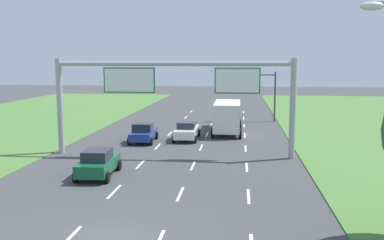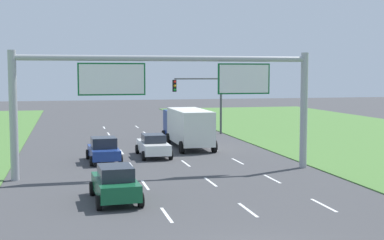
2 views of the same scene
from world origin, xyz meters
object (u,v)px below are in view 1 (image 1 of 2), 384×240
Objects in this scene: box_truck at (228,115)px; car_mid_lane at (98,163)px; car_near_red at (143,133)px; traffic_light_mast at (258,87)px; car_lead_silver at (187,131)px; sign_gantry at (174,88)px.

car_mid_lane is at bearing -113.15° from box_truck.
car_mid_lane is (-0.23, -10.93, 0.02)m from car_near_red.
car_near_red is 9.15m from box_truck.
car_lead_silver is at bearing -118.13° from traffic_light_mast.
car_lead_silver is at bearing 70.40° from car_mid_lane.
car_mid_lane is 0.24× the size of sign_gantry.
box_truck is at bearing -111.81° from traffic_light_mast.
traffic_light_mast is at bearing 68.05° from box_truck.
car_near_red is at bearing 85.93° from car_mid_lane.
car_near_red reaches higher than car_lead_silver.
sign_gantry reaches higher than car_mid_lane.
car_mid_lane reaches higher than car_lead_silver.
box_truck reaches higher than car_lead_silver.
car_near_red is at bearing -139.60° from box_truck.
car_lead_silver is at bearing 89.23° from sign_gantry.
car_near_red is 17.34m from traffic_light_mast.
traffic_light_mast is (10.07, 13.77, 3.07)m from car_near_red.
traffic_light_mast is at bearing 70.46° from sign_gantry.
car_near_red is 7.27m from sign_gantry.
sign_gantry is at bearing -90.90° from car_lead_silver.
sign_gantry reaches higher than traffic_light_mast.
car_mid_lane is 0.47× the size of box_truck.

